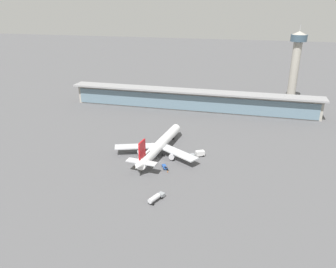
{
  "coord_description": "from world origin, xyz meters",
  "views": [
    {
      "loc": [
        42.1,
        -143.64,
        74.78
      ],
      "look_at": [
        0.0,
        19.35,
        7.35
      ],
      "focal_mm": 35.3,
      "sensor_mm": 36.0,
      "label": 1
    }
  ],
  "objects_px": {
    "control_tower": "(296,61)",
    "safety_cone_alpha": "(168,172)",
    "airliner_on_stand": "(159,145)",
    "service_truck_by_tail_yellow": "(139,166)",
    "service_truck_mid_apron_blue": "(165,167)",
    "service_truck_near_nose_grey": "(156,198)",
    "service_truck_under_wing_grey": "(199,154)"
  },
  "relations": [
    {
      "from": "service_truck_near_nose_grey",
      "to": "control_tower",
      "type": "xyz_separation_m",
      "value": [
        63.92,
        161.73,
        31.07
      ]
    },
    {
      "from": "service_truck_mid_apron_blue",
      "to": "safety_cone_alpha",
      "type": "xyz_separation_m",
      "value": [
        2.4,
        -3.43,
        -0.49
      ]
    },
    {
      "from": "service_truck_under_wing_grey",
      "to": "service_truck_by_tail_yellow",
      "type": "relative_size",
      "value": 1.21
    },
    {
      "from": "airliner_on_stand",
      "to": "service_truck_near_nose_grey",
      "type": "relative_size",
      "value": 6.82
    },
    {
      "from": "service_truck_near_nose_grey",
      "to": "service_truck_mid_apron_blue",
      "type": "xyz_separation_m",
      "value": [
        -3.91,
        28.34,
        -0.9
      ]
    },
    {
      "from": "service_truck_mid_apron_blue",
      "to": "service_truck_by_tail_yellow",
      "type": "height_order",
      "value": "same"
    },
    {
      "from": "service_truck_near_nose_grey",
      "to": "service_truck_by_tail_yellow",
      "type": "height_order",
      "value": "service_truck_near_nose_grey"
    },
    {
      "from": "control_tower",
      "to": "safety_cone_alpha",
      "type": "height_order",
      "value": "control_tower"
    },
    {
      "from": "airliner_on_stand",
      "to": "service_truck_under_wing_grey",
      "type": "height_order",
      "value": "airliner_on_stand"
    },
    {
      "from": "service_truck_near_nose_grey",
      "to": "service_truck_under_wing_grey",
      "type": "relative_size",
      "value": 1.19
    },
    {
      "from": "airliner_on_stand",
      "to": "service_truck_near_nose_grey",
      "type": "bearing_deg",
      "value": -76.09
    },
    {
      "from": "airliner_on_stand",
      "to": "service_truck_mid_apron_blue",
      "type": "height_order",
      "value": "airliner_on_stand"
    },
    {
      "from": "service_truck_by_tail_yellow",
      "to": "control_tower",
      "type": "relative_size",
      "value": 0.1
    },
    {
      "from": "service_truck_mid_apron_blue",
      "to": "service_truck_under_wing_grey",
      "type": "bearing_deg",
      "value": 51.22
    },
    {
      "from": "service_truck_near_nose_grey",
      "to": "safety_cone_alpha",
      "type": "bearing_deg",
      "value": 93.46
    },
    {
      "from": "control_tower",
      "to": "airliner_on_stand",
      "type": "bearing_deg",
      "value": -122.17
    },
    {
      "from": "airliner_on_stand",
      "to": "control_tower",
      "type": "bearing_deg",
      "value": 57.83
    },
    {
      "from": "airliner_on_stand",
      "to": "service_truck_by_tail_yellow",
      "type": "xyz_separation_m",
      "value": [
        -5.6,
        -17.37,
        -4.23
      ]
    },
    {
      "from": "service_truck_by_tail_yellow",
      "to": "airliner_on_stand",
      "type": "bearing_deg",
      "value": 72.13
    },
    {
      "from": "service_truck_mid_apron_blue",
      "to": "control_tower",
      "type": "distance_m",
      "value": 153.02
    },
    {
      "from": "control_tower",
      "to": "safety_cone_alpha",
      "type": "bearing_deg",
      "value": -115.56
    },
    {
      "from": "service_truck_under_wing_grey",
      "to": "service_truck_by_tail_yellow",
      "type": "bearing_deg",
      "value": -143.06
    },
    {
      "from": "service_truck_by_tail_yellow",
      "to": "control_tower",
      "type": "distance_m",
      "value": 161.07
    },
    {
      "from": "airliner_on_stand",
      "to": "safety_cone_alpha",
      "type": "relative_size",
      "value": 85.83
    },
    {
      "from": "safety_cone_alpha",
      "to": "service_truck_by_tail_yellow",
      "type": "bearing_deg",
      "value": 176.73
    },
    {
      "from": "service_truck_near_nose_grey",
      "to": "service_truck_mid_apron_blue",
      "type": "relative_size",
      "value": 1.33
    },
    {
      "from": "service_truck_near_nose_grey",
      "to": "service_truck_by_tail_yellow",
      "type": "relative_size",
      "value": 1.44
    },
    {
      "from": "airliner_on_stand",
      "to": "safety_cone_alpha",
      "type": "height_order",
      "value": "airliner_on_stand"
    },
    {
      "from": "control_tower",
      "to": "safety_cone_alpha",
      "type": "relative_size",
      "value": 85.49
    },
    {
      "from": "service_truck_near_nose_grey",
      "to": "safety_cone_alpha",
      "type": "xyz_separation_m",
      "value": [
        -1.51,
        24.91,
        -1.39
      ]
    },
    {
      "from": "airliner_on_stand",
      "to": "control_tower",
      "type": "xyz_separation_m",
      "value": [
        74.6,
        118.6,
        27.74
      ]
    },
    {
      "from": "service_truck_under_wing_grey",
      "to": "service_truck_mid_apron_blue",
      "type": "distance_m",
      "value": 21.81
    }
  ]
}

